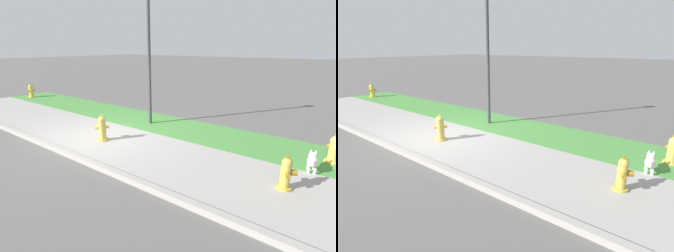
% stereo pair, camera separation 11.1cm
% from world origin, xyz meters
% --- Properties ---
extents(ground_plane, '(120.00, 120.00, 0.00)m').
position_xyz_m(ground_plane, '(0.00, 0.00, 0.00)').
color(ground_plane, '#5B5956').
extents(sidewalk_pavement, '(18.00, 2.54, 0.01)m').
position_xyz_m(sidewalk_pavement, '(0.00, 0.00, 0.01)').
color(sidewalk_pavement, '#9E9993').
rests_on(sidewalk_pavement, ground).
extents(grass_verge, '(18.00, 2.03, 0.01)m').
position_xyz_m(grass_verge, '(0.00, 2.28, 0.00)').
color(grass_verge, '#47893D').
rests_on(grass_verge, ground).
extents(street_curb, '(18.00, 0.16, 0.12)m').
position_xyz_m(street_curb, '(0.00, -1.35, 0.06)').
color(street_curb, '#9E9993').
rests_on(street_curb, ground).
extents(fire_hydrant_far_end, '(0.36, 0.36, 0.77)m').
position_xyz_m(fire_hydrant_far_end, '(0.30, -0.10, 0.37)').
color(fire_hydrant_far_end, gold).
rests_on(fire_hydrant_far_end, ground).
extents(fire_hydrant_at_driveway, '(0.34, 0.36, 0.69)m').
position_xyz_m(fire_hydrant_at_driveway, '(5.18, 0.24, 0.33)').
color(fire_hydrant_at_driveway, gold).
rests_on(fire_hydrant_at_driveway, ground).
extents(fire_hydrant_across_street, '(0.36, 0.36, 0.69)m').
position_xyz_m(fire_hydrant_across_street, '(5.75, 2.18, 0.33)').
color(fire_hydrant_across_street, gold).
rests_on(fire_hydrant_across_street, ground).
extents(fire_hydrant_by_grass_verge, '(0.38, 0.40, 0.71)m').
position_xyz_m(fire_hydrant_by_grass_verge, '(-8.08, 1.98, 0.34)').
color(fire_hydrant_by_grass_verge, gold).
rests_on(fire_hydrant_by_grass_verge, ground).
extents(small_white_dog, '(0.28, 0.55, 0.42)m').
position_xyz_m(small_white_dog, '(5.44, 1.41, 0.23)').
color(small_white_dog, silver).
rests_on(small_white_dog, ground).
extents(street_lamp, '(0.32, 0.32, 4.51)m').
position_xyz_m(street_lamp, '(0.22, 2.08, 2.99)').
color(street_lamp, '#3D3D42').
rests_on(street_lamp, ground).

